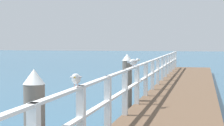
# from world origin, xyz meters

# --- Properties ---
(pier_deck) EXTENTS (2.29, 24.59, 0.37)m
(pier_deck) POSITION_xyz_m (0.00, 12.30, 0.18)
(pier_deck) COLOR brown
(pier_deck) RESTS_ON ground_plane
(pier_railing) EXTENTS (0.12, 23.11, 1.07)m
(pier_railing) POSITION_xyz_m (-1.07, 12.30, 1.03)
(pier_railing) COLOR white
(pier_railing) RESTS_ON pier_deck
(dock_piling_far) EXTENTS (0.29, 0.29, 1.74)m
(dock_piling_far) POSITION_xyz_m (-1.45, 9.55, 0.88)
(dock_piling_far) COLOR #6B6056
(dock_piling_far) RESTS_ON ground_plane
(seagull_foreground) EXTENTS (0.23, 0.47, 0.21)m
(seagull_foreground) POSITION_xyz_m (-1.06, 3.86, 1.57)
(seagull_foreground) COLOR white
(seagull_foreground) RESTS_ON pier_railing
(seagull_background) EXTENTS (0.28, 0.44, 0.21)m
(seagull_background) POSITION_xyz_m (-1.06, 8.46, 1.57)
(seagull_background) COLOR white
(seagull_background) RESTS_ON pier_railing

